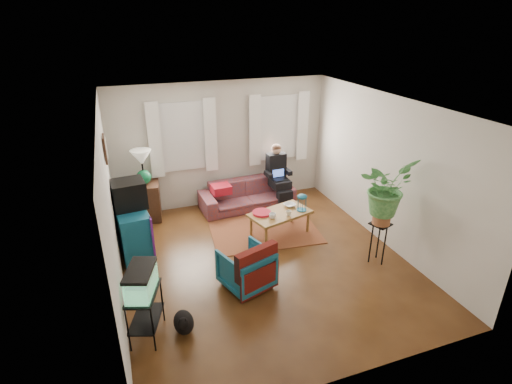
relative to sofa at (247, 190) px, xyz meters
name	(u,v)px	position (x,y,z in m)	size (l,w,h in m)	color
floor	(264,261)	(-0.39, -2.05, -0.38)	(4.50, 5.00, 0.01)	#4F2B14
ceiling	(266,106)	(-0.39, -2.05, 2.22)	(4.50, 5.00, 0.01)	white
wall_back	(222,145)	(-0.39, 0.45, 0.92)	(4.50, 0.01, 2.60)	silver
wall_front	(354,285)	(-0.39, -4.55, 0.92)	(4.50, 0.01, 2.60)	silver
wall_left	(111,213)	(-2.64, -2.05, 0.92)	(0.01, 5.00, 2.60)	silver
wall_right	(387,172)	(1.86, -2.05, 0.92)	(0.01, 5.00, 2.60)	silver
window_left	(183,137)	(-1.19, 0.43, 1.17)	(1.08, 0.04, 1.38)	white
window_right	(278,128)	(0.86, 0.43, 1.17)	(1.08, 0.04, 1.38)	white
curtains_left	(183,138)	(-1.19, 0.35, 1.17)	(1.36, 0.06, 1.50)	white
curtains_right	(279,129)	(0.86, 0.35, 1.17)	(1.36, 0.06, 1.50)	white
picture_frame	(106,149)	(-2.61, -1.20, 1.57)	(0.04, 0.32, 0.40)	#3D2616
area_rug	(263,228)	(-0.02, -1.01, -0.38)	(2.00, 1.60, 0.01)	maroon
sofa	(247,190)	(0.00, 0.00, 0.00)	(1.97, 0.77, 0.77)	brown
seated_person	(278,177)	(0.71, 0.03, 0.20)	(0.49, 0.60, 1.17)	black
side_table	(147,201)	(-2.04, 0.17, 0.00)	(0.52, 0.52, 0.76)	#3A2916
table_lamp	(143,168)	(-2.04, 0.17, 0.70)	(0.39, 0.39, 0.70)	white
dresser	(133,232)	(-2.38, -1.08, 0.04)	(0.47, 0.95, 0.85)	#105865
crt_tv	(129,194)	(-2.38, -0.98, 0.70)	(0.52, 0.47, 0.46)	black
aquarium_stand	(146,314)	(-2.39, -3.11, -0.05)	(0.34, 0.60, 0.67)	black
aquarium	(141,281)	(-2.39, -3.11, 0.46)	(0.30, 0.55, 0.35)	#7FD899
black_cat	(183,320)	(-1.95, -3.19, -0.22)	(0.26, 0.40, 0.34)	black
armchair	(246,266)	(-0.88, -2.56, -0.04)	(0.67, 0.63, 0.69)	#136D75
serape_throw	(257,266)	(-0.80, -2.82, 0.10)	(0.69, 0.16, 0.57)	#9E0A0A
coffee_table	(280,224)	(0.19, -1.32, -0.15)	(1.11, 0.61, 0.46)	brown
cup_a	(272,216)	(-0.02, -1.48, 0.13)	(0.13, 0.13, 0.10)	white
cup_b	(289,213)	(0.29, -1.48, 0.12)	(0.10, 0.10, 0.10)	beige
bowl	(289,205)	(0.46, -1.14, 0.10)	(0.22, 0.22, 0.05)	white
snack_tray	(262,213)	(-0.14, -1.25, 0.10)	(0.34, 0.34, 0.04)	#B21414
birdcage	(302,202)	(0.61, -1.36, 0.24)	(0.18, 0.18, 0.32)	#115B6B
plant_stand	(378,243)	(1.35, -2.69, -0.03)	(0.30, 0.30, 0.72)	black
potted_plant	(385,195)	(1.35, -2.69, 0.83)	(0.82, 0.71, 0.91)	#599947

